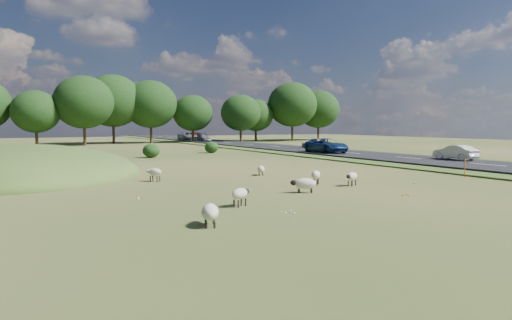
% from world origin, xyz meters
% --- Properties ---
extents(ground, '(160.00, 160.00, 0.00)m').
position_xyz_m(ground, '(0.00, 20.00, 0.00)').
color(ground, '#2E4C17').
rests_on(ground, ground).
extents(mound, '(16.00, 20.00, 4.00)m').
position_xyz_m(mound, '(-12.00, 12.00, 0.00)').
color(mound, '#33561E').
rests_on(mound, ground).
extents(road, '(8.00, 150.00, 0.25)m').
position_xyz_m(road, '(20.00, 30.00, 0.12)').
color(road, black).
rests_on(road, ground).
extents(treeline, '(96.28, 14.66, 11.70)m').
position_xyz_m(treeline, '(-1.06, 55.44, 6.57)').
color(treeline, black).
rests_on(treeline, ground).
extents(shrubs, '(25.76, 9.51, 1.39)m').
position_xyz_m(shrubs, '(-1.80, 26.30, 0.67)').
color(shrubs, black).
rests_on(shrubs, ground).
extents(marker_post, '(0.06, 0.06, 1.20)m').
position_xyz_m(marker_post, '(13.24, -3.10, 0.60)').
color(marker_post, '#D8590C').
rests_on(marker_post, ground).
extents(sheep_0, '(0.88, 1.10, 0.79)m').
position_xyz_m(sheep_0, '(-4.78, 3.92, 0.55)').
color(sheep_0, beige).
rests_on(sheep_0, ground).
extents(sheep_1, '(0.82, 1.11, 0.62)m').
position_xyz_m(sheep_1, '(2.27, 3.82, 0.39)').
color(sheep_1, beige).
rests_on(sheep_1, ground).
extents(sheep_2, '(1.30, 0.97, 0.73)m').
position_xyz_m(sheep_2, '(0.46, -3.89, 0.46)').
color(sheep_2, beige).
rests_on(sheep_2, ground).
extents(sheep_3, '(1.08, 0.81, 0.76)m').
position_xyz_m(sheep_3, '(-3.94, -5.75, 0.53)').
color(sheep_3, beige).
rests_on(sheep_3, ground).
extents(sheep_4, '(0.91, 1.35, 0.75)m').
position_xyz_m(sheep_4, '(-6.39, -8.47, 0.47)').
color(sheep_4, beige).
rests_on(sheep_4, ground).
extents(sheep_5, '(1.07, 0.78, 0.75)m').
position_xyz_m(sheep_5, '(4.13, -3.04, 0.52)').
color(sheep_5, beige).
rests_on(sheep_5, ground).
extents(sheep_6, '(0.98, 1.03, 0.79)m').
position_xyz_m(sheep_6, '(2.73, -1.67, 0.55)').
color(sheep_6, beige).
rests_on(sheep_6, ground).
extents(car_0, '(2.55, 5.53, 1.54)m').
position_xyz_m(car_0, '(18.10, 17.82, 1.02)').
color(car_0, navy).
rests_on(car_0, road).
extents(car_1, '(1.55, 3.84, 1.31)m').
position_xyz_m(car_1, '(18.10, 53.84, 0.90)').
color(car_1, '#9B9EA2').
rests_on(car_1, road).
extents(car_3, '(1.93, 4.75, 1.38)m').
position_xyz_m(car_3, '(21.90, 69.30, 0.94)').
color(car_3, maroon).
rests_on(car_3, road).
extents(car_4, '(1.82, 4.47, 1.30)m').
position_xyz_m(car_4, '(21.90, 25.19, 0.90)').
color(car_4, silver).
rests_on(car_4, road).
extents(car_5, '(1.42, 4.06, 1.34)m').
position_xyz_m(car_5, '(21.90, 65.18, 0.92)').
color(car_5, black).
rests_on(car_5, road).
extents(car_6, '(2.53, 5.50, 1.53)m').
position_xyz_m(car_6, '(18.10, 62.47, 1.01)').
color(car_6, '#95989C').
rests_on(car_6, road).
extents(car_7, '(1.34, 3.85, 1.27)m').
position_xyz_m(car_7, '(21.90, 4.44, 0.88)').
color(car_7, silver).
rests_on(car_7, road).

